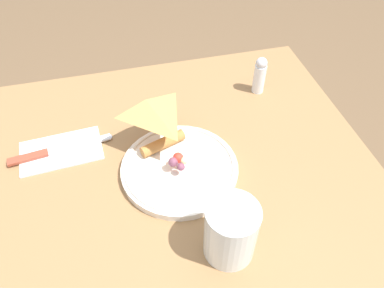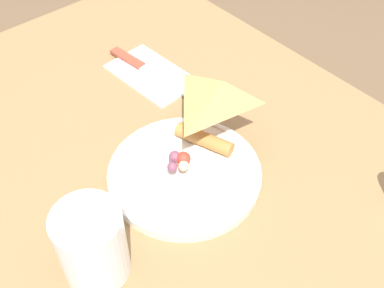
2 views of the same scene
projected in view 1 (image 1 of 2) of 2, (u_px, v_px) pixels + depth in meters
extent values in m
cube|color=olive|center=(144.00, 183.00, 0.78)|extent=(0.99, 0.78, 0.03)
cube|color=#4C3823|center=(262.00, 145.00, 1.34)|extent=(0.06, 0.06, 0.68)
cylinder|color=silver|center=(180.00, 169.00, 0.77)|extent=(0.24, 0.24, 0.02)
torus|color=silver|center=(180.00, 167.00, 0.77)|extent=(0.23, 0.23, 0.01)
pyramid|color=tan|center=(179.00, 163.00, 0.76)|extent=(0.14, 0.16, 0.02)
cylinder|color=#B77A3D|center=(163.00, 143.00, 0.80)|extent=(0.10, 0.06, 0.02)
sphere|color=#7A4256|center=(173.00, 162.00, 0.74)|extent=(0.02, 0.02, 0.02)
sphere|color=#EFDB93|center=(184.00, 161.00, 0.75)|extent=(0.02, 0.02, 0.02)
sphere|color=red|center=(178.00, 157.00, 0.75)|extent=(0.02, 0.02, 0.02)
sphere|color=#7A4256|center=(181.00, 167.00, 0.73)|extent=(0.02, 0.02, 0.02)
cylinder|color=white|center=(231.00, 231.00, 0.62)|extent=(0.09, 0.09, 0.12)
cylinder|color=#F4CC66|center=(230.00, 233.00, 0.62)|extent=(0.08, 0.08, 0.11)
torus|color=white|center=(233.00, 212.00, 0.58)|extent=(0.09, 0.09, 0.00)
cube|color=silver|center=(61.00, 151.00, 0.82)|extent=(0.18, 0.12, 0.00)
cube|color=#99422D|center=(28.00, 158.00, 0.80)|extent=(0.09, 0.03, 0.01)
cube|color=silver|center=(80.00, 144.00, 0.82)|extent=(0.14, 0.03, 0.00)
ellipsoid|color=silver|center=(108.00, 137.00, 0.84)|extent=(0.02, 0.02, 0.00)
cylinder|color=white|center=(259.00, 79.00, 0.93)|extent=(0.03, 0.03, 0.08)
sphere|color=silver|center=(262.00, 63.00, 0.90)|extent=(0.03, 0.03, 0.03)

